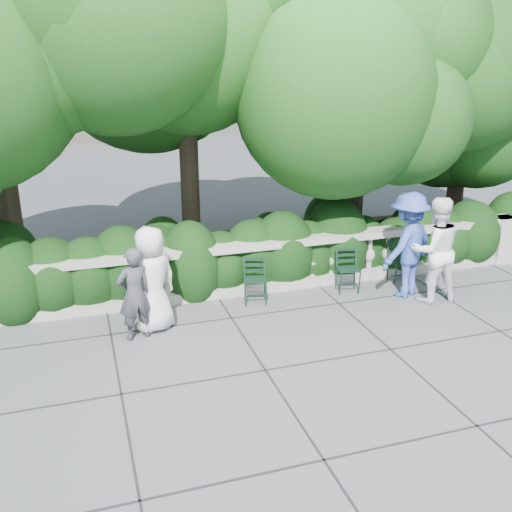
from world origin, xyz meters
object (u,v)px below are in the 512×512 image
object	(u,v)px
chair_d	(349,294)
person_older_blue	(408,245)
person_businessman	(152,280)
person_woman_grey	(134,294)
chair_c	(256,306)
chair_b	(143,320)
chair_f	(402,284)
person_casual_man	(435,250)

from	to	relation	value
chair_d	person_older_blue	xyz separation A→B (m)	(0.96, -0.32, 0.97)
person_businessman	person_woman_grey	distance (m)	0.40
chair_c	chair_b	bearing A→B (deg)	-166.27
chair_c	person_businessman	distance (m)	2.07
chair_b	person_older_blue	bearing A→B (deg)	-19.03
chair_b	person_woman_grey	bearing A→B (deg)	-118.56
person_businessman	person_older_blue	bearing A→B (deg)	159.05
chair_f	person_casual_man	xyz separation A→B (m)	(0.05, -0.83, 0.96)
chair_f	person_older_blue	size ratio (longest dim) A/B	0.43
person_older_blue	person_woman_grey	bearing A→B (deg)	-21.57
chair_d	person_businessman	bearing A→B (deg)	-162.92
chair_d	chair_b	bearing A→B (deg)	-169.23
chair_d	person_businessman	world-z (taller)	person_businessman
chair_f	chair_d	bearing A→B (deg)	-169.36
person_woman_grey	person_casual_man	bearing A→B (deg)	165.02
chair_f	person_older_blue	world-z (taller)	person_older_blue
person_casual_man	person_older_blue	world-z (taller)	person_older_blue
person_casual_man	chair_f	bearing A→B (deg)	-80.30
chair_c	person_casual_man	world-z (taller)	person_casual_man
chair_c	person_businessman	xyz separation A→B (m)	(-1.84, -0.37, 0.86)
chair_d	chair_f	xyz separation A→B (m)	(1.24, 0.16, 0.00)
chair_d	chair_f	distance (m)	1.25
chair_b	person_woman_grey	world-z (taller)	person_woman_grey
chair_f	person_businessman	xyz separation A→B (m)	(-4.91, -0.51, 0.86)
chair_b	person_businessman	distance (m)	0.97
chair_b	chair_f	distance (m)	5.05
chair_b	chair_d	size ratio (longest dim) A/B	1.00
chair_b	person_older_blue	distance (m)	4.89
chair_d	person_woman_grey	xyz separation A→B (m)	(-3.97, -0.57, 0.75)
person_businessman	person_woman_grey	size ratio (longest dim) A/B	1.15
chair_c	person_woman_grey	bearing A→B (deg)	-149.67
chair_b	chair_d	bearing A→B (deg)	-15.37
chair_b	chair_f	bearing A→B (deg)	-13.32
chair_b	person_older_blue	world-z (taller)	person_older_blue
chair_f	person_businessman	world-z (taller)	person_businessman
chair_c	person_woman_grey	world-z (taller)	person_woman_grey
person_woman_grey	person_casual_man	xyz separation A→B (m)	(5.26, -0.10, 0.21)
person_casual_man	person_older_blue	distance (m)	0.48
chair_b	chair_f	world-z (taller)	same
chair_b	person_woman_grey	size ratio (longest dim) A/B	0.56
chair_d	person_businessman	xyz separation A→B (m)	(-3.67, -0.35, 0.86)
person_woman_grey	person_older_blue	world-z (taller)	person_older_blue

